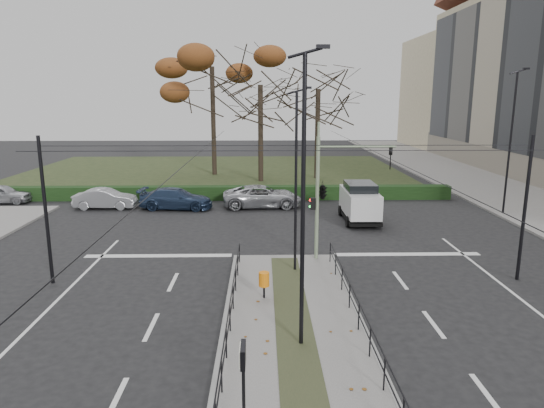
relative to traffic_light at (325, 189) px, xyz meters
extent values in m
plane|color=black|center=(-1.79, -4.50, -3.40)|extent=(140.00, 140.00, 0.00)
cube|color=#64615F|center=(-1.79, -7.00, -3.33)|extent=(4.40, 15.00, 0.14)
cube|color=#64615F|center=(16.21, 17.50, -3.33)|extent=(8.00, 90.00, 0.14)
cube|color=#232F17|center=(-7.79, 27.50, -3.35)|extent=(38.00, 26.00, 0.10)
cube|color=black|center=(-7.79, 14.10, -2.90)|extent=(38.00, 1.00, 1.00)
cube|color=#202228|center=(20.16, 19.50, 6.50)|extent=(0.10, 50.96, 14.76)
cylinder|color=black|center=(-3.84, -0.50, -2.81)|extent=(0.04, 0.04, 0.90)
cylinder|color=black|center=(0.26, -0.50, -2.81)|extent=(0.04, 0.04, 0.90)
cylinder|color=black|center=(-3.84, -7.10, -2.36)|extent=(0.04, 13.20, 0.04)
cylinder|color=black|center=(0.26, -7.10, -2.36)|extent=(0.04, 13.20, 0.04)
cylinder|color=black|center=(-11.39, -2.50, -0.40)|extent=(0.14, 0.14, 6.00)
cylinder|color=black|center=(7.81, -2.50, -0.40)|extent=(0.14, 0.14, 6.00)
cylinder|color=black|center=(-1.79, -3.50, 2.10)|extent=(20.00, 0.02, 0.02)
cylinder|color=black|center=(-1.79, -1.50, 2.10)|extent=(20.00, 0.02, 0.02)
cylinder|color=black|center=(-5.29, -6.50, 1.90)|extent=(0.02, 34.00, 0.02)
cylinder|color=black|center=(1.71, -6.50, 1.90)|extent=(0.02, 34.00, 0.02)
cylinder|color=gray|center=(-0.33, 0.00, -0.46)|extent=(0.17, 0.17, 5.60)
cylinder|color=gray|center=(1.40, 0.00, 1.91)|extent=(3.45, 0.11, 0.11)
imported|color=black|center=(2.90, 0.00, 1.37)|extent=(0.19, 0.22, 0.97)
imported|color=black|center=(-0.09, 0.00, -0.03)|extent=(0.85, 2.19, 0.86)
cube|color=black|center=(-0.52, 0.00, -0.67)|extent=(0.24, 0.17, 0.54)
sphere|color=#FF0C0C|center=(-0.63, 0.00, -0.51)|extent=(0.12, 0.12, 0.12)
sphere|color=#0CE533|center=(-0.63, 0.00, -0.80)|extent=(0.12, 0.12, 0.12)
cylinder|color=black|center=(-2.75, -4.50, -3.02)|extent=(0.08, 0.08, 0.49)
cylinder|color=orange|center=(-2.75, -4.50, -2.53)|extent=(0.39, 0.39, 0.53)
cylinder|color=black|center=(-3.22, -12.10, -2.21)|extent=(0.07, 0.07, 2.10)
cube|color=black|center=(-3.22, -12.10, -1.26)|extent=(0.11, 0.58, 0.44)
cube|color=silver|center=(-3.28, -12.10, -1.26)|extent=(0.02, 0.50, 0.37)
cylinder|color=black|center=(-1.65, -7.96, 0.96)|extent=(0.13, 0.13, 8.43)
cube|color=black|center=(-1.18, -7.96, 5.33)|extent=(0.37, 0.15, 0.11)
cylinder|color=black|center=(-1.41, -1.52, 0.50)|extent=(0.11, 0.11, 7.52)
cube|color=black|center=(-0.98, -1.52, 4.40)|extent=(0.33, 0.13, 0.09)
cylinder|color=black|center=(12.74, 8.77, 1.16)|extent=(0.13, 0.13, 8.84)
cube|color=black|center=(13.24, 8.77, 5.75)|extent=(0.39, 0.15, 0.11)
imported|color=#9A9CA1|center=(-21.49, 13.03, -2.71)|extent=(4.13, 1.89, 1.37)
imported|color=#9A9CA1|center=(-13.52, 11.21, -2.71)|extent=(4.16, 1.46, 1.37)
imported|color=#21314E|center=(-8.68, 11.00, -2.69)|extent=(5.07, 2.42, 1.43)
imported|color=#9A9CA1|center=(-2.79, 11.45, -2.64)|extent=(5.56, 2.79, 1.51)
cube|color=silver|center=(3.13, 7.42, -2.19)|extent=(1.86, 4.38, 1.42)
cube|color=black|center=(3.13, 7.42, -1.34)|extent=(1.70, 2.41, 0.66)
cube|color=black|center=(3.13, 7.42, -3.10)|extent=(1.90, 4.47, 0.18)
cylinder|color=black|center=(4.05, 5.97, -3.07)|extent=(0.22, 0.66, 0.66)
cylinder|color=black|center=(2.21, 5.98, -3.07)|extent=(0.22, 0.66, 0.66)
cylinder|color=black|center=(4.06, 8.86, -3.07)|extent=(0.22, 0.66, 0.66)
cylinder|color=black|center=(2.22, 8.87, -3.07)|extent=(0.22, 0.66, 0.66)
cylinder|color=black|center=(-7.46, 25.65, 1.79)|extent=(0.44, 0.44, 10.18)
ellipsoid|color=#5C3215|center=(-7.46, 25.65, 6.88)|extent=(10.92, 10.92, 6.40)
cylinder|color=black|center=(2.27, 23.30, 0.75)|extent=(0.44, 0.44, 8.10)
cylinder|color=black|center=(-2.93, 21.73, 0.91)|extent=(0.44, 0.44, 8.42)
camera|label=1|loc=(-2.80, -21.34, 4.00)|focal=32.00mm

